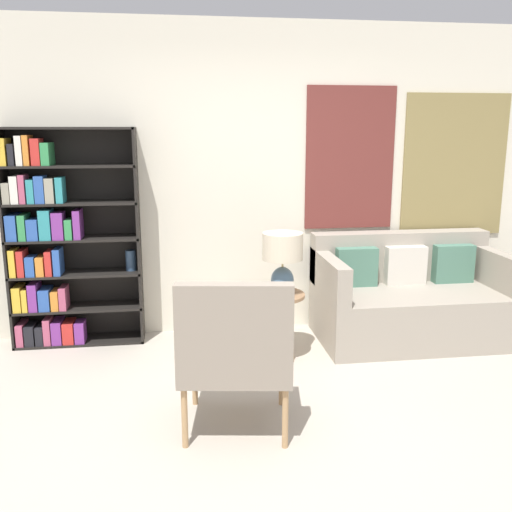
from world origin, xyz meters
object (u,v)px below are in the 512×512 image
object	(u,v)px
armchair	(235,348)
table_lamp	(283,255)
bookshelf	(57,243)
couch	(410,299)
side_table	(276,302)

from	to	relation	value
armchair	table_lamp	size ratio (longest dim) A/B	2.02
bookshelf	armchair	bearing A→B (deg)	-52.88
couch	armchair	bearing A→B (deg)	-139.44
side_table	armchair	bearing A→B (deg)	-111.46
couch	table_lamp	world-z (taller)	table_lamp
couch	side_table	xyz separation A→B (m)	(-1.25, -0.33, 0.13)
table_lamp	bookshelf	bearing A→B (deg)	160.99
bookshelf	couch	distance (m)	3.05
side_table	table_lamp	xyz separation A→B (m)	(0.05, -0.01, 0.38)
bookshelf	armchair	xyz separation A→B (m)	(1.30, -1.72, -0.32)
couch	side_table	size ratio (longest dim) A/B	3.00
bookshelf	armchair	distance (m)	2.18
armchair	side_table	size ratio (longest dim) A/B	1.81
bookshelf	table_lamp	xyz separation A→B (m)	(1.79, -0.62, -0.03)
armchair	table_lamp	world-z (taller)	table_lamp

